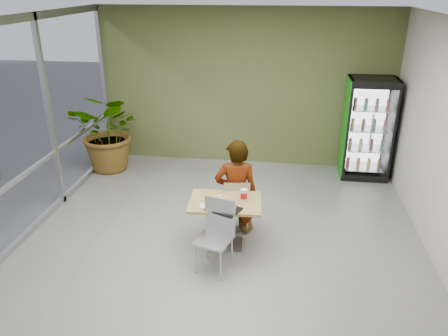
{
  "coord_description": "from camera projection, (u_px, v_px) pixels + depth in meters",
  "views": [
    {
      "loc": [
        0.81,
        -5.29,
        3.64
      ],
      "look_at": [
        -0.04,
        0.76,
        1.0
      ],
      "focal_mm": 35.0,
      "sensor_mm": 36.0,
      "label": 1
    }
  ],
  "objects": [
    {
      "name": "ground",
      "position": [
        219.0,
        252.0,
        6.35
      ],
      "size": [
        7.0,
        7.0,
        0.0
      ],
      "primitive_type": "plane",
      "color": "gray",
      "rests_on": "ground"
    },
    {
      "name": "room_envelope",
      "position": [
        219.0,
        149.0,
        5.72
      ],
      "size": [
        6.0,
        7.0,
        3.2
      ],
      "primitive_type": null,
      "color": "silver",
      "rests_on": "ground"
    },
    {
      "name": "beverage_fridge",
      "position": [
        367.0,
        129.0,
        8.45
      ],
      "size": [
        0.9,
        0.69,
        1.97
      ],
      "rotation": [
        0.0,
        0.0,
        0.0
      ],
      "color": "black",
      "rests_on": "ground"
    },
    {
      "name": "chair_far",
      "position": [
        237.0,
        202.0,
        6.67
      ],
      "size": [
        0.45,
        0.45,
        0.89
      ],
      "rotation": [
        0.0,
        0.0,
        3.29
      ],
      "color": "#A7A9AC",
      "rests_on": "ground"
    },
    {
      "name": "cafeteria_tray",
      "position": [
        224.0,
        209.0,
        5.95
      ],
      "size": [
        0.52,
        0.46,
        0.02
      ],
      "primitive_type": "cube",
      "rotation": [
        0.0,
        0.0,
        -0.41
      ],
      "color": "black",
      "rests_on": "dining_table"
    },
    {
      "name": "pizza_plate",
      "position": [
        218.0,
        198.0,
        6.26
      ],
      "size": [
        0.31,
        0.29,
        0.03
      ],
      "color": "silver",
      "rests_on": "dining_table"
    },
    {
      "name": "seated_woman",
      "position": [
        236.0,
        195.0,
        6.68
      ],
      "size": [
        0.72,
        0.53,
        1.81
      ],
      "primitive_type": "imported",
      "rotation": [
        0.0,
        0.0,
        3.29
      ],
      "color": "black",
      "rests_on": "ground"
    },
    {
      "name": "chair_near",
      "position": [
        217.0,
        229.0,
        5.83
      ],
      "size": [
        0.54,
        0.54,
        0.99
      ],
      "rotation": [
        0.0,
        0.0,
        -0.28
      ],
      "color": "#A7A9AC",
      "rests_on": "ground"
    },
    {
      "name": "napkin_stack",
      "position": [
        205.0,
        206.0,
        6.03
      ],
      "size": [
        0.15,
        0.15,
        0.02
      ],
      "primitive_type": "cube",
      "rotation": [
        0.0,
        0.0,
        -0.01
      ],
      "color": "silver",
      "rests_on": "dining_table"
    },
    {
      "name": "dining_table",
      "position": [
        225.0,
        214.0,
        6.28
      ],
      "size": [
        1.05,
        0.76,
        0.75
      ],
      "rotation": [
        0.0,
        0.0,
        0.05
      ],
      "color": "tan",
      "rests_on": "ground"
    },
    {
      "name": "storefront_frame",
      "position": [
        7.0,
        138.0,
        6.1
      ],
      "size": [
        0.1,
        7.0,
        3.2
      ],
      "primitive_type": null,
      "color": "#A7A9AC",
      "rests_on": "ground"
    },
    {
      "name": "potted_plant",
      "position": [
        110.0,
        131.0,
        8.82
      ],
      "size": [
        1.65,
        1.48,
        1.65
      ],
      "primitive_type": "imported",
      "rotation": [
        0.0,
        0.0,
        -0.14
      ],
      "color": "#306127",
      "rests_on": "ground"
    },
    {
      "name": "soda_cup",
      "position": [
        244.0,
        195.0,
        6.18
      ],
      "size": [
        0.1,
        0.1,
        0.17
      ],
      "color": "silver",
      "rests_on": "dining_table"
    }
  ]
}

